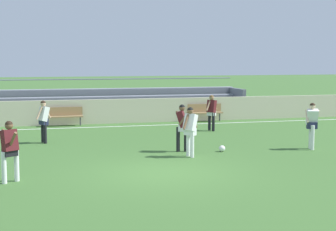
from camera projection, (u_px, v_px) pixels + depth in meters
ground_plane at (162, 173)px, 14.54m from camera, size 160.00×160.00×0.00m
field_line_sideline at (112, 127)px, 24.44m from camera, size 44.00×0.12×0.01m
sideline_wall at (108, 111)px, 25.59m from camera, size 48.00×0.16×1.22m
bleacher_stand at (32, 104)px, 26.64m from camera, size 22.94×2.54×2.12m
bench_far_right at (205, 111)px, 26.44m from camera, size 1.80×0.40×0.90m
bench_far_left at (64, 115)px, 24.69m from camera, size 1.80×0.40×0.90m
player_dark_dropping_back at (182, 124)px, 17.79m from camera, size 0.51×0.61×1.65m
player_white_wide_left at (190, 127)px, 16.83m from camera, size 0.63×0.53×1.65m
player_white_trailing_run at (312, 122)px, 18.25m from camera, size 0.59×0.49×1.67m
player_white_pressing_high at (44, 118)px, 19.59m from camera, size 0.60×0.51×1.64m
player_dark_wide_right at (10, 146)px, 13.33m from camera, size 0.48×0.76×1.62m
player_dark_on_ball at (212, 110)px, 22.94m from camera, size 0.68×0.49×1.61m
soccer_ball at (222, 149)px, 17.86m from camera, size 0.22×0.22×0.22m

